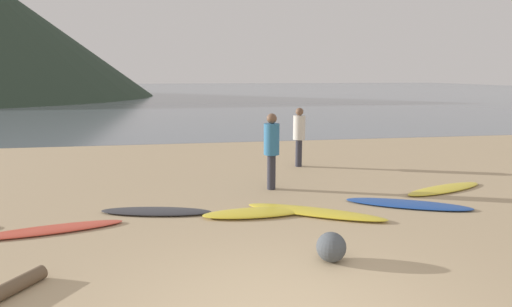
{
  "coord_description": "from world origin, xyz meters",
  "views": [
    {
      "loc": [
        -0.91,
        -3.83,
        2.61
      ],
      "look_at": [
        0.85,
        6.68,
        0.6
      ],
      "focal_mm": 29.88,
      "sensor_mm": 36.0,
      "label": 1
    }
  ],
  "objects_px": {
    "person_0": "(299,132)",
    "surfboard_6": "(408,204)",
    "surfboard_5": "(315,212)",
    "surfboard_7": "(445,189)",
    "beach_rock_near": "(331,247)",
    "surfboard_4": "(256,213)",
    "surfboard_3": "(156,211)",
    "surfboard_2": "(50,230)",
    "person_2": "(272,145)"
  },
  "relations": [
    {
      "from": "surfboard_2",
      "to": "surfboard_3",
      "type": "xyz_separation_m",
      "value": [
        1.7,
        0.69,
        0.0
      ]
    },
    {
      "from": "surfboard_2",
      "to": "surfboard_6",
      "type": "distance_m",
      "value": 6.66
    },
    {
      "from": "surfboard_4",
      "to": "surfboard_7",
      "type": "height_order",
      "value": "surfboard_4"
    },
    {
      "from": "person_0",
      "to": "surfboard_6",
      "type": "bearing_deg",
      "value": 38.16
    },
    {
      "from": "surfboard_7",
      "to": "person_0",
      "type": "relative_size",
      "value": 1.37
    },
    {
      "from": "surfboard_2",
      "to": "surfboard_6",
      "type": "relative_size",
      "value": 0.97
    },
    {
      "from": "surfboard_4",
      "to": "surfboard_3",
      "type": "bearing_deg",
      "value": 165.72
    },
    {
      "from": "surfboard_4",
      "to": "surfboard_7",
      "type": "relative_size",
      "value": 0.88
    },
    {
      "from": "surfboard_6",
      "to": "surfboard_5",
      "type": "bearing_deg",
      "value": -148.91
    },
    {
      "from": "surfboard_4",
      "to": "surfboard_6",
      "type": "height_order",
      "value": "surfboard_4"
    },
    {
      "from": "surfboard_7",
      "to": "person_0",
      "type": "xyz_separation_m",
      "value": [
        -2.61,
        3.0,
        0.95
      ]
    },
    {
      "from": "surfboard_5",
      "to": "person_2",
      "type": "bearing_deg",
      "value": 133.41
    },
    {
      "from": "surfboard_3",
      "to": "beach_rock_near",
      "type": "bearing_deg",
      "value": -33.21
    },
    {
      "from": "surfboard_2",
      "to": "surfboard_5",
      "type": "xyz_separation_m",
      "value": [
        4.65,
        0.12,
        0.01
      ]
    },
    {
      "from": "surfboard_3",
      "to": "surfboard_6",
      "type": "height_order",
      "value": "surfboard_3"
    },
    {
      "from": "surfboard_7",
      "to": "person_2",
      "type": "height_order",
      "value": "person_2"
    },
    {
      "from": "surfboard_5",
      "to": "surfboard_7",
      "type": "height_order",
      "value": "surfboard_5"
    },
    {
      "from": "person_0",
      "to": "person_2",
      "type": "relative_size",
      "value": 0.96
    },
    {
      "from": "surfboard_4",
      "to": "beach_rock_near",
      "type": "bearing_deg",
      "value": -72.69
    },
    {
      "from": "surfboard_6",
      "to": "surfboard_4",
      "type": "bearing_deg",
      "value": -153.67
    },
    {
      "from": "surfboard_4",
      "to": "person_2",
      "type": "height_order",
      "value": "person_2"
    },
    {
      "from": "surfboard_2",
      "to": "surfboard_4",
      "type": "bearing_deg",
      "value": -8.03
    },
    {
      "from": "surfboard_3",
      "to": "person_0",
      "type": "distance_m",
      "value": 5.27
    },
    {
      "from": "surfboard_5",
      "to": "person_2",
      "type": "height_order",
      "value": "person_2"
    },
    {
      "from": "surfboard_2",
      "to": "beach_rock_near",
      "type": "height_order",
      "value": "beach_rock_near"
    },
    {
      "from": "person_0",
      "to": "beach_rock_near",
      "type": "distance_m",
      "value": 6.29
    },
    {
      "from": "surfboard_3",
      "to": "surfboard_7",
      "type": "xyz_separation_m",
      "value": [
        6.36,
        0.58,
        -0.01
      ]
    },
    {
      "from": "surfboard_6",
      "to": "surfboard_7",
      "type": "distance_m",
      "value": 1.69
    },
    {
      "from": "surfboard_3",
      "to": "person_2",
      "type": "relative_size",
      "value": 1.22
    },
    {
      "from": "surfboard_7",
      "to": "beach_rock_near",
      "type": "height_order",
      "value": "beach_rock_near"
    },
    {
      "from": "surfboard_2",
      "to": "surfboard_7",
      "type": "height_order",
      "value": "surfboard_2"
    },
    {
      "from": "surfboard_6",
      "to": "beach_rock_near",
      "type": "distance_m",
      "value": 3.25
    },
    {
      "from": "surfboard_6",
      "to": "person_0",
      "type": "relative_size",
      "value": 1.45
    },
    {
      "from": "surfboard_3",
      "to": "surfboard_7",
      "type": "relative_size",
      "value": 0.92
    },
    {
      "from": "beach_rock_near",
      "to": "surfboard_7",
      "type": "bearing_deg",
      "value": 39.55
    },
    {
      "from": "surfboard_5",
      "to": "surfboard_7",
      "type": "relative_size",
      "value": 1.17
    },
    {
      "from": "surfboard_7",
      "to": "beach_rock_near",
      "type": "bearing_deg",
      "value": -159.54
    },
    {
      "from": "person_2",
      "to": "beach_rock_near",
      "type": "distance_m",
      "value": 3.96
    },
    {
      "from": "surfboard_4",
      "to": "person_2",
      "type": "relative_size",
      "value": 1.15
    },
    {
      "from": "surfboard_4",
      "to": "beach_rock_near",
      "type": "xyz_separation_m",
      "value": [
        0.72,
        -2.13,
        0.16
      ]
    },
    {
      "from": "surfboard_4",
      "to": "surfboard_7",
      "type": "distance_m",
      "value": 4.63
    },
    {
      "from": "surfboard_5",
      "to": "beach_rock_near",
      "type": "distance_m",
      "value": 2.03
    },
    {
      "from": "surfboard_3",
      "to": "surfboard_5",
      "type": "bearing_deg",
      "value": 0.75
    },
    {
      "from": "surfboard_4",
      "to": "person_2",
      "type": "distance_m",
      "value": 2.1
    },
    {
      "from": "surfboard_5",
      "to": "surfboard_7",
      "type": "xyz_separation_m",
      "value": [
        3.42,
        1.15,
        -0.02
      ]
    },
    {
      "from": "surfboard_3",
      "to": "surfboard_4",
      "type": "xyz_separation_m",
      "value": [
        1.85,
        -0.43,
        0.01
      ]
    },
    {
      "from": "surfboard_4",
      "to": "surfboard_5",
      "type": "height_order",
      "value": "surfboard_4"
    },
    {
      "from": "surfboard_7",
      "to": "surfboard_5",
      "type": "bearing_deg",
      "value": 179.51
    },
    {
      "from": "surfboard_4",
      "to": "person_0",
      "type": "height_order",
      "value": "person_0"
    },
    {
      "from": "surfboard_5",
      "to": "person_0",
      "type": "relative_size",
      "value": 1.6
    }
  ]
}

